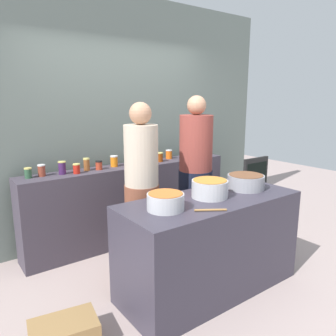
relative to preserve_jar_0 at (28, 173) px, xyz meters
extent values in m
plane|color=#A99490|center=(1.19, -1.15, -1.01)|extent=(12.00, 12.00, 0.00)
cube|color=slate|center=(1.19, 0.30, 0.49)|extent=(4.80, 0.12, 3.00)
cube|color=#3E3742|center=(1.19, -0.05, -0.53)|extent=(2.70, 0.36, 0.96)
cube|color=#35313E|center=(1.19, -1.45, -0.57)|extent=(1.70, 0.70, 0.89)
cylinder|color=#2E5338|center=(0.00, 0.00, -0.01)|extent=(0.07, 0.07, 0.10)
cylinder|color=#D6C666|center=(0.00, 0.00, 0.05)|extent=(0.07, 0.07, 0.01)
cylinder|color=brown|center=(0.14, 0.01, 0.00)|extent=(0.08, 0.08, 0.11)
cylinder|color=silver|center=(0.14, 0.01, 0.06)|extent=(0.08, 0.08, 0.01)
cylinder|color=#3E1E4F|center=(0.34, -0.03, 0.01)|extent=(0.08, 0.08, 0.13)
cylinder|color=#D6C666|center=(0.34, -0.03, 0.08)|extent=(0.08, 0.08, 0.01)
cylinder|color=red|center=(0.48, -0.09, -0.01)|extent=(0.07, 0.07, 0.10)
cylinder|color=#D6C666|center=(0.48, -0.09, 0.05)|extent=(0.08, 0.08, 0.01)
cylinder|color=brown|center=(0.62, -0.02, 0.01)|extent=(0.07, 0.07, 0.13)
cylinder|color=#D6C666|center=(0.62, -0.02, 0.08)|extent=(0.07, 0.07, 0.02)
cylinder|color=#A93923|center=(0.76, -0.05, -0.01)|extent=(0.07, 0.07, 0.09)
cylinder|color=black|center=(0.76, -0.05, 0.04)|extent=(0.08, 0.08, 0.02)
cylinder|color=orange|center=(0.98, 0.00, 0.00)|extent=(0.09, 0.09, 0.12)
cylinder|color=silver|center=(0.98, 0.00, 0.07)|extent=(0.09, 0.09, 0.01)
cylinder|color=#B83A25|center=(1.16, -0.02, -0.01)|extent=(0.09, 0.09, 0.09)
cylinder|color=silver|center=(1.16, -0.02, 0.04)|extent=(0.09, 0.09, 0.01)
cylinder|color=#3A5A27|center=(1.33, -0.10, 0.01)|extent=(0.08, 0.08, 0.12)
cylinder|color=#D6C666|center=(1.33, -0.10, 0.08)|extent=(0.08, 0.08, 0.02)
cylinder|color=#84350D|center=(1.59, -0.08, 0.00)|extent=(0.08, 0.08, 0.11)
cylinder|color=#D6C666|center=(1.59, -0.08, 0.06)|extent=(0.08, 0.08, 0.01)
cylinder|color=orange|center=(1.81, 0.02, 0.00)|extent=(0.08, 0.08, 0.11)
cylinder|color=silver|center=(1.81, 0.02, 0.06)|extent=(0.09, 0.09, 0.01)
cylinder|color=#314C2F|center=(1.94, -0.10, 0.00)|extent=(0.08, 0.08, 0.11)
cylinder|color=silver|center=(1.94, -0.10, 0.06)|extent=(0.08, 0.08, 0.01)
cylinder|color=#22593B|center=(2.07, -0.04, -0.01)|extent=(0.07, 0.07, 0.10)
cylinder|color=black|center=(2.07, -0.04, 0.05)|extent=(0.07, 0.07, 0.01)
cylinder|color=#5B125A|center=(2.23, -0.06, 0.00)|extent=(0.08, 0.08, 0.11)
cylinder|color=#D6C666|center=(2.23, -0.06, 0.06)|extent=(0.09, 0.09, 0.01)
cylinder|color=#1F5F3B|center=(2.33, -0.01, 0.00)|extent=(0.08, 0.08, 0.11)
cylinder|color=black|center=(2.33, -0.01, 0.06)|extent=(0.08, 0.08, 0.01)
cylinder|color=#2A5631|center=(2.45, -0.04, 0.00)|extent=(0.07, 0.07, 0.10)
cylinder|color=silver|center=(2.45, -0.04, 0.05)|extent=(0.08, 0.08, 0.01)
cylinder|color=#B7B7BC|center=(0.68, -1.45, -0.06)|extent=(0.30, 0.30, 0.13)
cylinder|color=#BF632A|center=(0.68, -1.45, 0.01)|extent=(0.28, 0.28, 0.00)
cylinder|color=#B7B7BC|center=(1.20, -1.41, -0.05)|extent=(0.33, 0.33, 0.16)
cylinder|color=#BA752D|center=(1.20, -1.41, 0.03)|extent=(0.30, 0.30, 0.00)
cylinder|color=gray|center=(1.68, -1.42, -0.06)|extent=(0.36, 0.36, 0.14)
cylinder|color=brown|center=(1.68, -1.42, 0.02)|extent=(0.33, 0.33, 0.00)
cylinder|color=#9E703D|center=(0.95, -1.69, -0.12)|extent=(0.23, 0.15, 0.02)
cylinder|color=brown|center=(0.83, -0.86, -0.54)|extent=(0.34, 0.34, 0.94)
cylinder|color=#C1AE98|center=(0.83, -0.86, 0.22)|extent=(0.33, 0.33, 0.58)
sphere|color=tan|center=(0.83, -0.86, 0.61)|extent=(0.21, 0.21, 0.21)
cylinder|color=black|center=(1.55, -0.81, -0.52)|extent=(0.38, 0.38, 0.98)
cylinder|color=brown|center=(1.55, -0.81, 0.27)|extent=(0.36, 0.36, 0.60)
sphere|color=tan|center=(1.55, -0.81, 0.67)|extent=(0.20, 0.20, 0.20)
cube|color=olive|center=(-0.17, -1.39, -0.91)|extent=(0.51, 0.38, 0.20)
cube|color=black|center=(2.88, -0.59, -0.54)|extent=(0.48, 0.04, 0.95)
cube|color=black|center=(2.88, -0.61, -0.49)|extent=(0.41, 0.01, 0.72)
camera|label=1|loc=(-0.78, -3.48, 0.75)|focal=35.16mm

